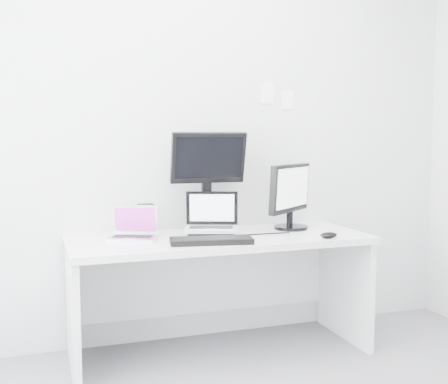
{
  "coord_description": "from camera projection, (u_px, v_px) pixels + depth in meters",
  "views": [
    {
      "loc": [
        -1.05,
        -1.94,
        1.33
      ],
      "look_at": [
        0.02,
        1.23,
        1.0
      ],
      "focal_mm": 45.16,
      "sensor_mm": 36.0,
      "label": 1
    }
  ],
  "objects": [
    {
      "name": "dell_laptop",
      "position": [
        211.0,
        213.0,
        3.43
      ],
      "size": [
        0.39,
        0.35,
        0.27
      ],
      "primitive_type": "cube",
      "rotation": [
        0.0,
        0.0,
        -0.35
      ],
      "color": "#B2B4B9",
      "rests_on": "desk"
    },
    {
      "name": "keyboard",
      "position": [
        211.0,
        241.0,
        3.17
      ],
      "size": [
        0.49,
        0.24,
        0.03
      ],
      "primitive_type": "cube",
      "rotation": [
        0.0,
        0.0,
        -0.18
      ],
      "color": "black",
      "rests_on": "desk"
    },
    {
      "name": "mouse",
      "position": [
        329.0,
        235.0,
        3.33
      ],
      "size": [
        0.12,
        0.09,
        0.04
      ],
      "primitive_type": "ellipsoid",
      "rotation": [
        0.0,
        0.0,
        0.16
      ],
      "color": "black",
      "rests_on": "desk"
    },
    {
      "name": "back_wall",
      "position": [
        203.0,
        133.0,
        3.67
      ],
      "size": [
        3.6,
        0.0,
        3.6
      ],
      "primitive_type": "plane",
      "rotation": [
        1.57,
        0.0,
        0.0
      ],
      "color": "silver",
      "rests_on": "ground"
    },
    {
      "name": "desk",
      "position": [
        220.0,
        295.0,
        3.43
      ],
      "size": [
        1.8,
        0.7,
        0.73
      ],
      "primitive_type": "cube",
      "color": "silver",
      "rests_on": "ground"
    },
    {
      "name": "macbook",
      "position": [
        132.0,
        222.0,
        3.27
      ],
      "size": [
        0.33,
        0.3,
        0.21
      ],
      "primitive_type": "cube",
      "rotation": [
        0.0,
        0.0,
        -0.39
      ],
      "color": "#B8B8BD",
      "rests_on": "desk"
    },
    {
      "name": "samsung_monitor",
      "position": [
        291.0,
        196.0,
        3.64
      ],
      "size": [
        0.51,
        0.47,
        0.44
      ],
      "primitive_type": "cube",
      "rotation": [
        0.0,
        0.0,
        0.67
      ],
      "color": "black",
      "rests_on": "desk"
    },
    {
      "name": "speaker",
      "position": [
        146.0,
        219.0,
        3.46
      ],
      "size": [
        0.12,
        0.12,
        0.19
      ],
      "primitive_type": "cube",
      "rotation": [
        0.0,
        0.0,
        -0.29
      ],
      "color": "black",
      "rests_on": "desk"
    },
    {
      "name": "wall_note_1",
      "position": [
        288.0,
        100.0,
        3.83
      ],
      "size": [
        0.09,
        0.0,
        0.13
      ],
      "primitive_type": "cube",
      "color": "white",
      "rests_on": "back_wall"
    },
    {
      "name": "wall_note_0",
      "position": [
        267.0,
        93.0,
        3.78
      ],
      "size": [
        0.1,
        0.0,
        0.14
      ],
      "primitive_type": "cube",
      "color": "white",
      "rests_on": "back_wall"
    },
    {
      "name": "rear_monitor",
      "position": [
        208.0,
        180.0,
        3.56
      ],
      "size": [
        0.48,
        0.18,
        0.65
      ],
      "primitive_type": "cube",
      "rotation": [
        0.0,
        0.0,
        -0.03
      ],
      "color": "black",
      "rests_on": "desk"
    }
  ]
}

